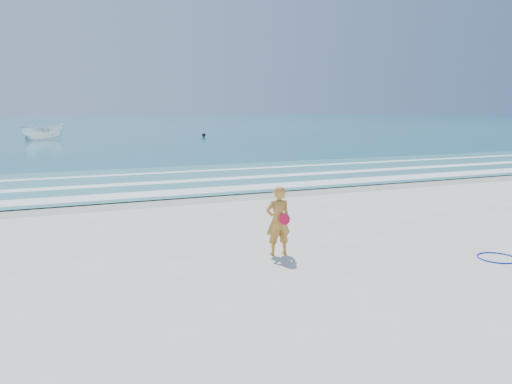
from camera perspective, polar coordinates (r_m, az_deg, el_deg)
name	(u,v)px	position (r m, az deg, el deg)	size (l,w,h in m)	color
ground	(328,264)	(11.30, 8.26, -8.16)	(400.00, 400.00, 0.00)	silver
wet_sand	(209,197)	(19.35, -5.45, -0.59)	(400.00, 2.40, 0.00)	#B2A893
ocean	(76,123)	(114.40, -19.87, 7.41)	(400.00, 190.00, 0.04)	#19727F
shallow	(178,179)	(24.11, -8.95, 1.47)	(400.00, 10.00, 0.01)	#59B7AD
foam_near	(199,191)	(20.57, -6.51, 0.15)	(400.00, 1.40, 0.01)	white
foam_mid	(182,181)	(23.34, -8.49, 1.24)	(400.00, 0.90, 0.01)	white
foam_far	(166,173)	(26.53, -10.23, 2.20)	(400.00, 0.60, 0.01)	white
hoop	(497,258)	(12.85, 25.84, -6.78)	(0.87, 0.87, 0.03)	#0C27D9
boat	(44,132)	(56.65, -23.09, 6.33)	(1.63, 4.33, 1.67)	white
buoy	(204,135)	(58.22, -5.99, 6.50)	(0.43, 0.43, 0.43)	black
woman	(278,221)	(11.67, 2.55, -3.31)	(0.63, 0.44, 1.64)	orange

